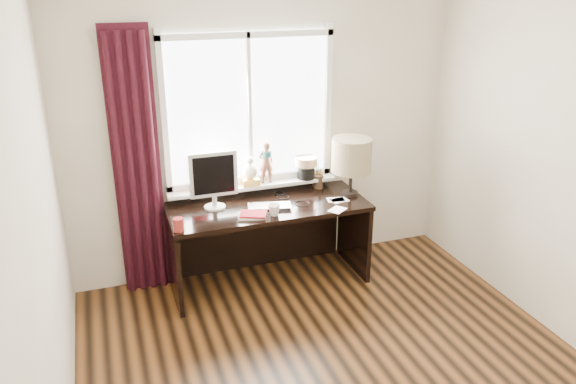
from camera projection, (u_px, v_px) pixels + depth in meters
name	position (u px, v px, depth m)	size (l,w,h in m)	color
wall_back	(265.00, 130.00, 4.94)	(3.50, 2.60, 0.00)	#C1B897
wall_left	(36.00, 267.00, 2.65)	(4.00, 2.60, 0.00)	#C1B897
laptop	(270.00, 206.00, 4.71)	(0.36, 0.23, 0.03)	silver
mug	(274.00, 209.00, 4.56)	(0.10, 0.10, 0.10)	white
red_cup	(179.00, 225.00, 4.28)	(0.08, 0.08, 0.11)	maroon
window	(251.00, 133.00, 4.85)	(1.52, 0.21, 1.40)	white
curtain	(137.00, 167.00, 4.58)	(0.38, 0.09, 2.25)	black
desk	(265.00, 226.00, 4.96)	(1.70, 0.70, 0.75)	black
monitor	(213.00, 177.00, 4.62)	(0.40, 0.18, 0.49)	beige
notebook_stack	(252.00, 215.00, 4.54)	(0.26, 0.22, 0.03)	beige
brush_holder	(318.00, 182.00, 5.14)	(0.09, 0.09, 0.25)	black
icon_frame	(318.00, 179.00, 5.19)	(0.10, 0.04, 0.13)	gold
table_lamp	(352.00, 156.00, 4.87)	(0.35, 0.35, 0.52)	black
loose_papers	(337.00, 203.00, 4.81)	(0.28, 0.36, 0.00)	white
desk_cables	(290.00, 199.00, 4.90)	(0.27, 0.44, 0.01)	black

